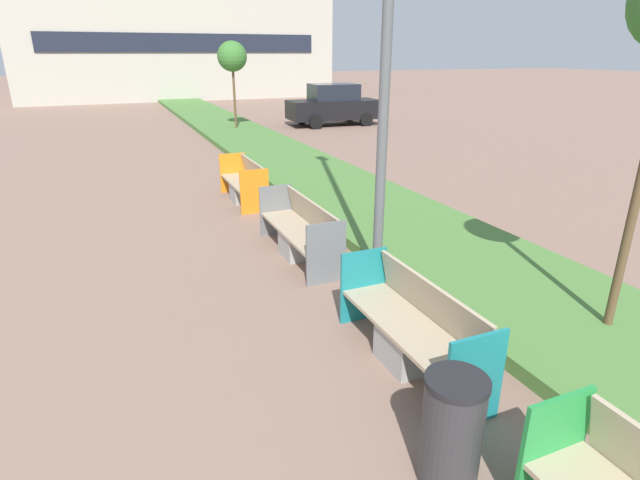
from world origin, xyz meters
TOP-DOWN VIEW (x-y plane):
  - planter_grass_strip at (3.20, 12.00)m, footprint 2.80×120.00m
  - building_backdrop at (4.00, 43.68)m, footprint 21.79×9.03m
  - bench_teal_frame at (0.94, 6.26)m, footprint 0.65×2.16m
  - bench_grey_frame at (0.94, 9.62)m, footprint 0.65×2.34m
  - bench_orange_frame at (0.94, 13.16)m, footprint 0.65×1.96m
  - litter_bin at (0.33, 4.76)m, footprint 0.49×0.49m
  - sapling_tree_far at (3.39, 23.75)m, footprint 1.21×1.21m
  - parked_car_distant at (8.12, 24.07)m, footprint 4.30×2.01m

SIDE VIEW (x-z plane):
  - planter_grass_strip at x=3.20m, z-range 0.00..0.18m
  - bench_orange_frame at x=0.94m, z-range -0.11..0.83m
  - bench_teal_frame at x=0.94m, z-range -0.10..0.84m
  - bench_grey_frame at x=0.94m, z-range -0.10..0.84m
  - litter_bin at x=0.33m, z-range 0.00..0.96m
  - parked_car_distant at x=8.12m, z-range -0.02..1.84m
  - sapling_tree_far at x=3.39m, z-range 1.20..4.86m
  - building_backdrop at x=4.00m, z-range 0.00..6.93m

